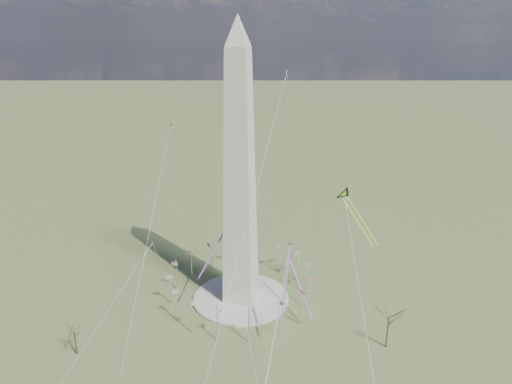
# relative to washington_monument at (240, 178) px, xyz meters

# --- Properties ---
(ground) EXTENTS (2000.00, 2000.00, 0.00)m
(ground) POSITION_rel_washington_monument_xyz_m (0.00, 0.00, -47.95)
(ground) COLOR #445E2F
(ground) RESTS_ON ground
(plaza) EXTENTS (36.00, 36.00, 0.80)m
(plaza) POSITION_rel_washington_monument_xyz_m (0.00, 0.00, -47.55)
(plaza) COLOR beige
(plaza) RESTS_ON ground
(washington_monument) EXTENTS (15.56, 15.56, 100.00)m
(washington_monument) POSITION_rel_washington_monument_xyz_m (0.00, 0.00, 0.00)
(washington_monument) COLOR beige
(washington_monument) RESTS_ON plaza
(flagpole_ring) EXTENTS (54.40, 54.40, 13.00)m
(flagpole_ring) POSITION_rel_washington_monument_xyz_m (-0.00, -0.00, -40.68)
(flagpole_ring) COLOR white
(flagpole_ring) RESTS_ON ground
(tree_near) EXTENTS (9.38, 9.38, 16.41)m
(tree_near) POSITION_rel_washington_monument_xyz_m (52.89, -14.91, -36.25)
(tree_near) COLOR #4D392F
(tree_near) RESTS_ON ground
(tree_far) EXTENTS (6.77, 6.77, 11.84)m
(tree_far) POSITION_rel_washington_monument_xyz_m (-40.37, -43.55, -39.53)
(tree_far) COLOR #4D392F
(tree_far) RESTS_ON ground
(kite_delta_black) EXTENTS (16.77, 17.03, 16.03)m
(kite_delta_black) POSITION_rel_washington_monument_xyz_m (35.68, 10.93, -7.48)
(kite_delta_black) COLOR black
(kite_delta_black) RESTS_ON ground
(kite_diamond_purple) EXTENTS (1.46, 2.63, 8.20)m
(kite_diamond_purple) POSITION_rel_washington_monument_xyz_m (-34.57, -0.07, -28.94)
(kite_diamond_purple) COLOR #411A75
(kite_diamond_purple) RESTS_ON ground
(kite_streamer_left) EXTENTS (3.58, 23.51, 16.14)m
(kite_streamer_left) POSITION_rel_washington_monument_xyz_m (19.62, -11.32, -26.47)
(kite_streamer_left) COLOR #FF3428
(kite_streamer_left) RESTS_ON ground
(kite_streamer_mid) EXTENTS (6.03, 20.90, 14.54)m
(kite_streamer_mid) POSITION_rel_washington_monument_xyz_m (-7.08, -3.16, -23.38)
(kite_streamer_mid) COLOR #FF3428
(kite_streamer_mid) RESTS_ON ground
(kite_streamer_right) EXTENTS (12.43, 17.55, 13.99)m
(kite_streamer_right) POSITION_rel_washington_monument_xyz_m (21.54, -1.66, -35.34)
(kite_streamer_right) COLOR #FF3428
(kite_streamer_right) RESTS_ON ground
(kite_small_red) EXTENTS (1.34, 1.94, 4.06)m
(kite_small_red) POSITION_rel_washington_monument_xyz_m (-42.80, 37.56, 8.81)
(kite_small_red) COLOR red
(kite_small_red) RESTS_ON ground
(kite_small_white) EXTENTS (1.52, 2.27, 4.85)m
(kite_small_white) POSITION_rel_washington_monument_xyz_m (7.89, 39.68, 32.47)
(kite_small_white) COLOR silver
(kite_small_white) RESTS_ON ground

